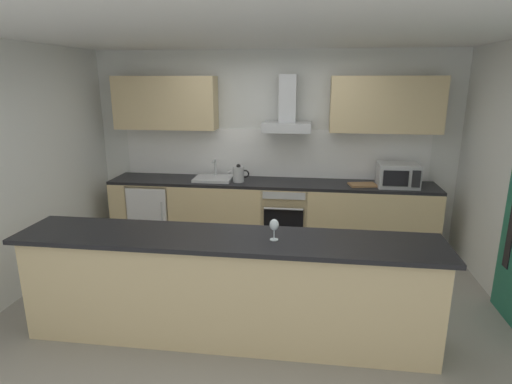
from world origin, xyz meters
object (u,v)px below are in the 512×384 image
kettle (239,174)px  chopping_board (363,185)px  microwave (398,175)px  oven (285,214)px  sink (214,178)px  refrigerator (155,211)px  range_hood (287,114)px  wine_glass (274,226)px

kettle → chopping_board: bearing=0.4°
microwave → kettle: bearing=-179.8°
oven → sink: bearing=179.4°
oven → refrigerator: (-1.83, -0.00, -0.03)m
range_hood → sink: bearing=-173.0°
microwave → kettle: 2.04m
microwave → refrigerator: bearing=179.6°
kettle → wine_glass: (0.67, -2.14, 0.07)m
microwave → range_hood: bearing=173.7°
refrigerator → wine_glass: 2.94m
microwave → kettle: size_ratio=1.73×
oven → chopping_board: 1.09m
chopping_board → microwave: bearing=-0.6°
microwave → wine_glass: size_ratio=2.81×
sink → chopping_board: sink is taller
range_hood → wine_glass: bearing=-88.8°
sink → range_hood: range_hood is taller
wine_glass → chopping_board: size_ratio=0.52×
chopping_board → kettle: bearing=-179.6°
refrigerator → microwave: microwave is taller
chopping_board → range_hood: bearing=171.2°
kettle → wine_glass: 2.24m
oven → kettle: bearing=-176.9°
oven → refrigerator: oven is taller
refrigerator → microwave: 3.30m
oven → microwave: (1.42, -0.03, 0.59)m
refrigerator → chopping_board: chopping_board is taller
kettle → range_hood: size_ratio=0.40×
sink → kettle: sink is taller
kettle → chopping_board: size_ratio=0.85×
microwave → range_hood: (-1.42, 0.16, 0.74)m
sink → chopping_board: 1.97m
microwave → sink: bearing=179.1°
sink → chopping_board: size_ratio=1.47×
sink → chopping_board: (1.96, -0.03, -0.02)m
oven → refrigerator: bearing=-179.9°
wine_glass → chopping_board: bearing=66.3°
chopping_board → oven: bearing=178.6°
oven → microwave: microwave is taller
kettle → wine_glass: bearing=-72.7°
microwave → wine_glass: microwave is taller
oven → kettle: (-0.62, -0.03, 0.55)m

